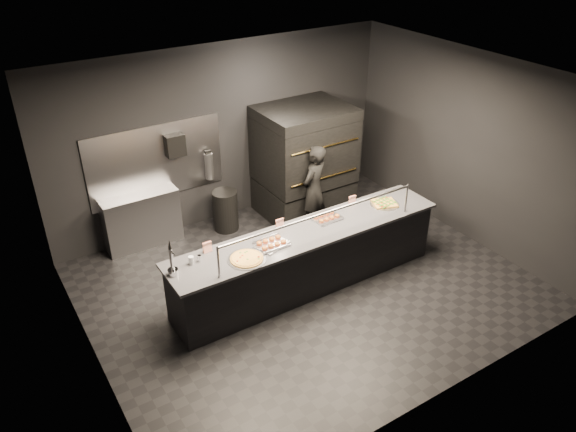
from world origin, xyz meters
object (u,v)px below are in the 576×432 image
(square_pizza, at_px, (384,203))
(trash_bin, at_px, (226,210))
(fire_extinguisher, at_px, (209,166))
(slider_tray_b, at_px, (327,217))
(round_pizza, at_px, (247,259))
(beer_tap, at_px, (172,265))
(slider_tray_a, at_px, (271,243))
(service_counter, at_px, (308,259))
(pizza_oven, at_px, (304,161))
(towel_dispenser, at_px, (175,145))
(worker, at_px, (314,190))
(prep_shelf, at_px, (142,220))

(square_pizza, height_order, trash_bin, square_pizza)
(fire_extinguisher, distance_m, slider_tray_b, 2.38)
(round_pizza, bearing_deg, beer_tap, 167.41)
(beer_tap, relative_size, slider_tray_a, 1.01)
(service_counter, bearing_deg, round_pizza, -171.83)
(pizza_oven, bearing_deg, towel_dispenser, 166.86)
(beer_tap, relative_size, worker, 0.33)
(prep_shelf, bearing_deg, slider_tray_a, -66.89)
(towel_dispenser, height_order, trash_bin, towel_dispenser)
(towel_dispenser, distance_m, round_pizza, 2.62)
(trash_bin, bearing_deg, slider_tray_a, -99.22)
(pizza_oven, xyz_separation_m, worker, (-0.25, -0.67, -0.20))
(fire_extinguisher, relative_size, slider_tray_b, 1.16)
(prep_shelf, height_order, slider_tray_b, slider_tray_b)
(prep_shelf, xyz_separation_m, towel_dispenser, (0.70, 0.07, 1.10))
(slider_tray_a, bearing_deg, prep_shelf, 113.11)
(pizza_oven, relative_size, slider_tray_b, 4.39)
(service_counter, height_order, towel_dispenser, towel_dispenser)
(prep_shelf, relative_size, fire_extinguisher, 2.38)
(slider_tray_a, bearing_deg, beer_tap, 176.78)
(pizza_oven, bearing_deg, trash_bin, 173.93)
(pizza_oven, relative_size, trash_bin, 2.74)
(prep_shelf, distance_m, worker, 2.79)
(pizza_oven, bearing_deg, fire_extinguisher, 162.11)
(slider_tray_b, height_order, square_pizza, slider_tray_b)
(beer_tap, bearing_deg, service_counter, -1.57)
(prep_shelf, bearing_deg, square_pizza, -37.44)
(slider_tray_a, bearing_deg, fire_extinguisher, 84.10)
(fire_extinguisher, bearing_deg, towel_dispenser, -178.96)
(prep_shelf, xyz_separation_m, slider_tray_a, (1.00, -2.34, 0.50))
(beer_tap, xyz_separation_m, trash_bin, (1.69, 2.00, -0.72))
(towel_dispenser, relative_size, fire_extinguisher, 0.69)
(slider_tray_a, relative_size, square_pizza, 1.15)
(trash_bin, bearing_deg, worker, -34.11)
(trash_bin, distance_m, worker, 1.52)
(prep_shelf, distance_m, round_pizza, 2.58)
(round_pizza, xyz_separation_m, trash_bin, (0.78, 2.21, -0.59))
(slider_tray_a, relative_size, worker, 0.32)
(prep_shelf, relative_size, towel_dispenser, 3.43)
(slider_tray_b, bearing_deg, round_pizza, -168.40)
(towel_dispenser, height_order, worker, towel_dispenser)
(beer_tap, bearing_deg, prep_shelf, 81.22)
(pizza_oven, bearing_deg, beer_tap, -149.62)
(pizza_oven, relative_size, prep_shelf, 1.59)
(pizza_oven, relative_size, beer_tap, 3.81)
(round_pizza, distance_m, slider_tray_a, 0.46)
(slider_tray_b, distance_m, worker, 1.22)
(slider_tray_a, bearing_deg, pizza_oven, 46.89)
(service_counter, xyz_separation_m, fire_extinguisher, (-0.35, 2.40, 0.60))
(beer_tap, distance_m, slider_tray_a, 1.36)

